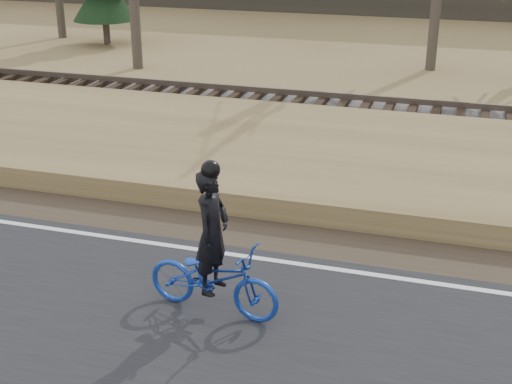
% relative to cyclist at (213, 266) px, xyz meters
% --- Properties ---
extents(shoulder, '(120.00, 1.60, 0.04)m').
position_rel_cyclist_xyz_m(shoulder, '(-5.45, 2.72, -0.75)').
color(shoulder, '#473A2B').
rests_on(shoulder, ground).
extents(embankment, '(120.00, 5.00, 0.44)m').
position_rel_cyclist_xyz_m(embankment, '(-5.45, 5.72, -0.55)').
color(embankment, '#957A4C').
rests_on(embankment, ground).
extents(ballast, '(120.00, 3.00, 0.45)m').
position_rel_cyclist_xyz_m(ballast, '(-5.45, 9.52, -0.55)').
color(ballast, slate).
rests_on(ballast, ground).
extents(railroad, '(120.00, 2.40, 0.29)m').
position_rel_cyclist_xyz_m(railroad, '(-5.45, 9.52, -0.25)').
color(railroad, black).
rests_on(railroad, ballast).
extents(cyclist, '(2.05, 0.92, 2.27)m').
position_rel_cyclist_xyz_m(cyclist, '(0.00, 0.00, 0.00)').
color(cyclist, '#17399F').
rests_on(cyclist, road).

